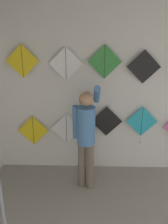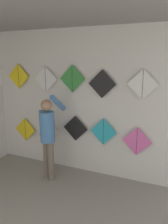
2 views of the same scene
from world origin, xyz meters
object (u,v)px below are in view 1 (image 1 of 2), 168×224
Objects in this scene: shopkeeper at (86,132)px; kite_2 at (106,121)px; kite_1 at (67,129)px; kite_8 at (144,67)px; kite_0 at (33,131)px; kite_3 at (142,123)px; kite_5 at (22,61)px; kite_7 at (105,62)px; kite_6 at (66,64)px.

shopkeeper reaches higher than kite_2.
kite_8 reaches higher than kite_1.
shopkeeper is 3.15× the size of kite_0.
kite_1 is (-0.34, 0.49, -0.17)m from shopkeeper.
kite_5 is (-1.90, 0.00, 1.00)m from kite_3.
kite_2 is (0.66, 0.00, 0.14)m from kite_1.
shopkeeper is at bearing -118.75° from kite_7.
kite_3 is at bearing -0.02° from kite_0.
kite_2 is at bearing 76.32° from shopkeeper.
kite_2 reaches higher than kite_0.
kite_8 is (0.87, 0.49, 0.88)m from shopkeeper.
kite_5 is 1.26m from kite_7.
kite_1 is 1.00× the size of kite_7.
kite_0 is 1.00× the size of kite_8.
shopkeeper is at bearing -56.65° from kite_6.
kite_5 reaches higher than kite_2.
kite_6 is (-1.23, 0.00, 0.97)m from kite_3.
kite_6 is at bearing 0.00° from kite_5.
shopkeeper is 0.62m from kite_1.
kite_6 reaches higher than shopkeeper.
kite_6 is 1.00× the size of kite_7.
kite_7 is (1.26, 0.00, -0.01)m from kite_5.
kite_3 is at bearing 48.32° from shopkeeper.
kite_2 is at bearing 0.00° from kite_0.
kite_7 is at bearing 81.18° from shopkeeper.
kite_6 is (0.01, 0.00, 1.09)m from kite_1.
kite_7 is (-0.64, 0.00, 1.00)m from kite_3.
kite_5 reaches higher than shopkeeper.
kite_2 is at bearing 179.92° from kite_3.
kite_3 is 1.57m from kite_6.
kite_2 is at bearing 180.00° from kite_8.
shopkeeper is 1.10m from kite_7.
kite_8 is (1.86, 0.00, -0.08)m from kite_5.
kite_0 is 1.65m from kite_7.
kite_1 reaches higher than kite_0.
kite_7 is (0.27, 0.49, 0.95)m from shopkeeper.
kite_3 reaches higher than kite_1.
kite_0 is 1.27m from kite_6.
kite_7 is (1.18, 0.00, 1.16)m from kite_0.
kite_5 reaches higher than kite_0.
kite_5 reaches higher than kite_6.
kite_8 reaches higher than kite_0.
shopkeeper is 1.46m from kite_5.
shopkeeper is 3.15× the size of kite_2.
kite_0 is 1.00× the size of kite_1.
kite_3 is at bearing -0.04° from kite_6.
kite_3 reaches higher than kite_2.
kite_2 is at bearing 0.00° from kite_5.
kite_6 is (-0.65, 0.00, 0.95)m from kite_2.
kite_5 is at bearing 180.00° from kite_2.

